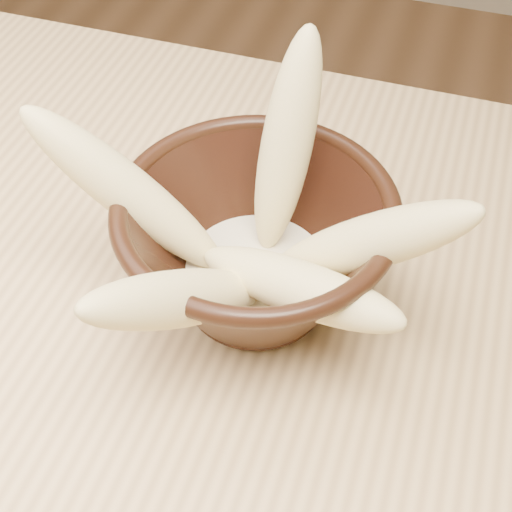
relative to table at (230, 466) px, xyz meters
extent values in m
cube|color=#E0B77B|center=(0.00, 0.00, 0.06)|extent=(1.20, 0.80, 0.04)
cylinder|color=black|center=(-0.01, 0.09, 0.08)|extent=(0.08, 0.08, 0.01)
cylinder|color=black|center=(-0.01, 0.09, 0.10)|extent=(0.08, 0.08, 0.01)
torus|color=black|center=(-0.01, 0.09, 0.17)|extent=(0.19, 0.19, 0.01)
cylinder|color=beige|center=(-0.01, 0.09, 0.11)|extent=(0.11, 0.11, 0.01)
ellipsoid|color=#ECDD8B|center=(0.00, 0.14, 0.19)|extent=(0.05, 0.09, 0.16)
ellipsoid|color=#ECDD8B|center=(-0.09, 0.08, 0.18)|extent=(0.15, 0.05, 0.14)
ellipsoid|color=#ECDD8B|center=(0.06, 0.09, 0.17)|extent=(0.15, 0.05, 0.13)
ellipsoid|color=#ECDD8B|center=(0.03, 0.06, 0.15)|extent=(0.16, 0.08, 0.07)
ellipsoid|color=#ECDD8B|center=(-0.03, 0.02, 0.16)|extent=(0.10, 0.15, 0.12)
camera|label=1|loc=(0.09, -0.22, 0.49)|focal=50.00mm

